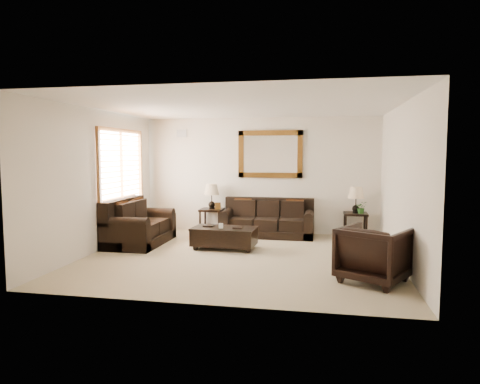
% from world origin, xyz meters
% --- Properties ---
extents(room, '(5.51, 5.01, 2.71)m').
position_xyz_m(room, '(0.00, 0.00, 1.35)').
color(room, tan).
rests_on(room, ground).
extents(window, '(0.07, 1.96, 1.66)m').
position_xyz_m(window, '(-2.70, 0.90, 1.55)').
color(window, white).
rests_on(window, room).
extents(mirror, '(1.50, 0.06, 1.10)m').
position_xyz_m(mirror, '(0.25, 2.47, 1.85)').
color(mirror, '#543710').
rests_on(mirror, room).
extents(air_vent, '(0.25, 0.02, 0.18)m').
position_xyz_m(air_vent, '(-1.90, 2.48, 2.35)').
color(air_vent, '#999999').
rests_on(air_vent, room).
extents(sofa, '(2.06, 0.89, 0.84)m').
position_xyz_m(sofa, '(0.25, 2.09, 0.31)').
color(sofa, black).
rests_on(sofa, room).
extents(loveseat, '(0.99, 1.66, 0.93)m').
position_xyz_m(loveseat, '(-2.30, 0.72, 0.34)').
color(loveseat, black).
rests_on(loveseat, room).
extents(end_table_left, '(0.52, 0.52, 1.15)m').
position_xyz_m(end_table_left, '(-1.09, 2.20, 0.75)').
color(end_table_left, black).
rests_on(end_table_left, room).
extents(end_table_right, '(0.51, 0.51, 1.13)m').
position_xyz_m(end_table_right, '(2.19, 2.20, 0.74)').
color(end_table_right, black).
rests_on(end_table_right, room).
extents(coffee_table, '(1.28, 0.74, 0.53)m').
position_xyz_m(coffee_table, '(-0.42, 0.60, 0.26)').
color(coffee_table, black).
rests_on(coffee_table, room).
extents(armchair, '(1.17, 1.15, 0.90)m').
position_xyz_m(armchair, '(2.20, -1.12, 0.45)').
color(armchair, black).
rests_on(armchair, floor).
extents(potted_plant, '(0.25, 0.28, 0.21)m').
position_xyz_m(potted_plant, '(2.30, 2.11, 0.66)').
color(potted_plant, '#22511B').
rests_on(potted_plant, end_table_right).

